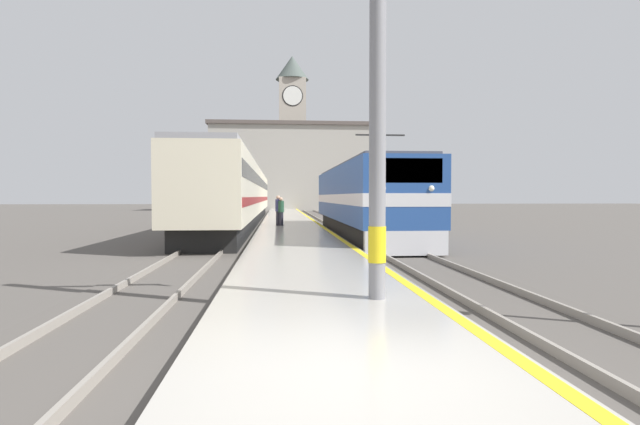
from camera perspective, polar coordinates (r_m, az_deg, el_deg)
ground_plane at (r=35.06m, az=-3.53°, el=-1.46°), size 200.00×200.00×0.00m
platform at (r=30.06m, az=-3.32°, el=-1.69°), size 3.70×140.00×0.33m
rail_track_near at (r=30.35m, az=3.08°, el=-1.91°), size 2.84×140.00×0.16m
rail_track_far at (r=30.18m, az=-9.90°, el=-1.96°), size 2.83×140.00×0.16m
locomotive_train at (r=24.83m, az=4.84°, el=1.42°), size 2.92×17.50×4.56m
passenger_train at (r=37.55m, az=-8.91°, el=2.13°), size 2.92×41.53×4.13m
catenary_mast at (r=8.60m, az=7.24°, el=17.43°), size 2.84×0.30×8.05m
person_on_platform at (r=29.00m, az=-4.47°, el=0.20°), size 0.34×0.34×1.64m
second_waiting_passenger at (r=29.15m, az=-4.80°, el=0.33°), size 0.34×0.34×1.75m
clock_tower at (r=83.31m, az=-3.19°, el=9.69°), size 5.40×5.40×25.04m
station_building at (r=72.39m, az=-3.13°, el=5.16°), size 23.65×8.42×12.35m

